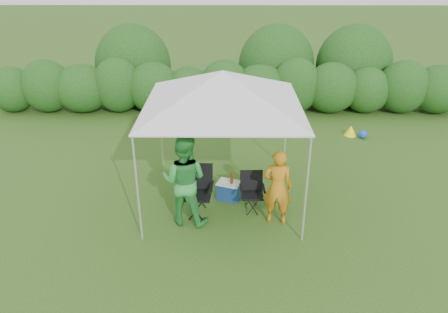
{
  "coord_description": "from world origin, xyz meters",
  "views": [
    {
      "loc": [
        0.09,
        -7.7,
        4.97
      ],
      "look_at": [
        0.03,
        0.4,
        1.05
      ],
      "focal_mm": 35.0,
      "sensor_mm": 36.0,
      "label": 1
    }
  ],
  "objects_px": {
    "chair_left": "(198,187)",
    "cooler": "(229,190)",
    "chair_right": "(252,189)",
    "woman": "(184,180)",
    "canopy": "(223,89)",
    "man": "(277,187)"
  },
  "relations": [
    {
      "from": "chair_left",
      "to": "woman",
      "type": "distance_m",
      "value": 0.54
    },
    {
      "from": "chair_right",
      "to": "cooler",
      "type": "bearing_deg",
      "value": 139.23
    },
    {
      "from": "canopy",
      "to": "man",
      "type": "distance_m",
      "value": 2.18
    },
    {
      "from": "chair_left",
      "to": "man",
      "type": "relative_size",
      "value": 0.65
    },
    {
      "from": "chair_left",
      "to": "cooler",
      "type": "distance_m",
      "value": 0.89
    },
    {
      "from": "chair_right",
      "to": "canopy",
      "type": "bearing_deg",
      "value": 143.12
    },
    {
      "from": "chair_left",
      "to": "cooler",
      "type": "height_order",
      "value": "chair_left"
    },
    {
      "from": "chair_left",
      "to": "cooler",
      "type": "bearing_deg",
      "value": 42.39
    },
    {
      "from": "canopy",
      "to": "man",
      "type": "height_order",
      "value": "canopy"
    },
    {
      "from": "woman",
      "to": "chair_right",
      "type": "bearing_deg",
      "value": -148.64
    },
    {
      "from": "woman",
      "to": "cooler",
      "type": "distance_m",
      "value": 1.41
    },
    {
      "from": "chair_right",
      "to": "woman",
      "type": "bearing_deg",
      "value": -162.53
    },
    {
      "from": "man",
      "to": "cooler",
      "type": "height_order",
      "value": "man"
    },
    {
      "from": "chair_left",
      "to": "woman",
      "type": "height_order",
      "value": "woman"
    },
    {
      "from": "canopy",
      "to": "cooler",
      "type": "bearing_deg",
      "value": -17.34
    },
    {
      "from": "canopy",
      "to": "chair_right",
      "type": "relative_size",
      "value": 3.78
    },
    {
      "from": "canopy",
      "to": "woman",
      "type": "relative_size",
      "value": 1.68
    },
    {
      "from": "canopy",
      "to": "chair_right",
      "type": "bearing_deg",
      "value": -34.39
    },
    {
      "from": "man",
      "to": "chair_left",
      "type": "bearing_deg",
      "value": -4.04
    },
    {
      "from": "canopy",
      "to": "cooler",
      "type": "distance_m",
      "value": 2.26
    },
    {
      "from": "chair_right",
      "to": "cooler",
      "type": "xyz_separation_m",
      "value": [
        -0.47,
        0.37,
        -0.26
      ]
    },
    {
      "from": "canopy",
      "to": "woman",
      "type": "height_order",
      "value": "canopy"
    }
  ]
}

